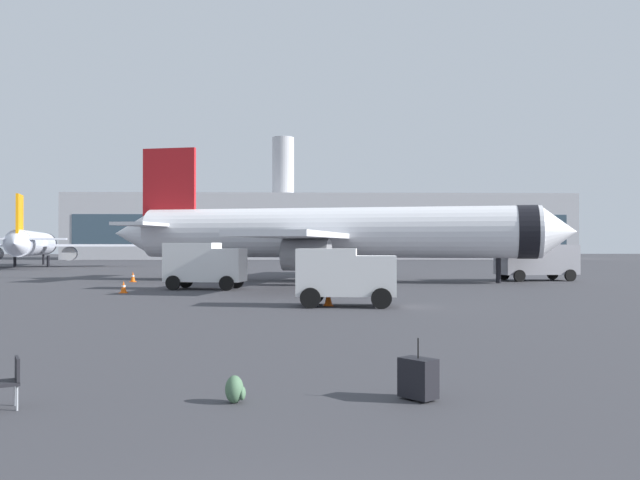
# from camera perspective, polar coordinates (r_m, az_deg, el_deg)

# --- Properties ---
(airplane_at_gate) EXTENTS (35.44, 32.24, 10.50)m
(airplane_at_gate) POSITION_cam_1_polar(r_m,az_deg,el_deg) (50.87, 1.04, 0.59)
(airplane_at_gate) COLOR white
(airplane_at_gate) RESTS_ON ground
(airplane_taxiing) EXTENTS (25.65, 28.19, 8.36)m
(airplane_taxiing) POSITION_cam_1_polar(r_m,az_deg,el_deg) (91.67, -23.20, -0.30)
(airplane_taxiing) COLOR silver
(airplane_taxiing) RESTS_ON ground
(service_truck) EXTENTS (5.10, 3.21, 2.90)m
(service_truck) POSITION_cam_1_polar(r_m,az_deg,el_deg) (42.28, -9.81, -1.98)
(service_truck) COLOR white
(service_truck) RESTS_ON ground
(fuel_truck) EXTENTS (6.32, 3.54, 3.20)m
(fuel_truck) POSITION_cam_1_polar(r_m,az_deg,el_deg) (54.22, 17.86, -1.45)
(fuel_truck) COLOR gray
(fuel_truck) RESTS_ON ground
(cargo_van) EXTENTS (4.59, 2.74, 2.60)m
(cargo_van) POSITION_cam_1_polar(r_m,az_deg,el_deg) (30.08, 2.14, -2.92)
(cargo_van) COLOR white
(cargo_van) RESTS_ON ground
(safety_cone_near) EXTENTS (0.44, 0.44, 0.79)m
(safety_cone_near) POSITION_cam_1_polar(r_m,az_deg,el_deg) (30.44, 0.71, -4.89)
(safety_cone_near) COLOR #F2590C
(safety_cone_near) RESTS_ON ground
(safety_cone_mid) EXTENTS (0.44, 0.44, 0.78)m
(safety_cone_mid) POSITION_cam_1_polar(r_m,az_deg,el_deg) (51.87, -15.63, -3.03)
(safety_cone_mid) COLOR #F2590C
(safety_cone_mid) RESTS_ON ground
(safety_cone_far) EXTENTS (0.44, 0.44, 0.69)m
(safety_cone_far) POSITION_cam_1_polar(r_m,az_deg,el_deg) (40.08, -16.37, -3.87)
(safety_cone_far) COLOR #F2590C
(safety_cone_far) RESTS_ON ground
(rolling_suitcase) EXTENTS (0.72, 0.75, 1.10)m
(rolling_suitcase) POSITION_cam_1_polar(r_m,az_deg,el_deg) (12.29, 8.35, -11.53)
(rolling_suitcase) COLOR black
(rolling_suitcase) RESTS_ON ground
(traveller_backpack) EXTENTS (0.36, 0.40, 0.48)m
(traveller_backpack) POSITION_cam_1_polar(r_m,az_deg,el_deg) (12.06, -7.22, -12.52)
(traveller_backpack) COLOR #476B4C
(traveller_backpack) RESTS_ON ground
(gate_chair) EXTENTS (0.64, 0.64, 0.86)m
(gate_chair) POSITION_cam_1_polar(r_m,az_deg,el_deg) (12.64, -24.97, -10.70)
(gate_chair) COLOR black
(gate_chair) RESTS_ON ground
(terminal_building) EXTENTS (97.38, 21.55, 24.55)m
(terminal_building) POSITION_cam_1_polar(r_m,az_deg,el_deg) (135.73, -0.01, 1.11)
(terminal_building) COLOR #B2B2B7
(terminal_building) RESTS_ON ground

